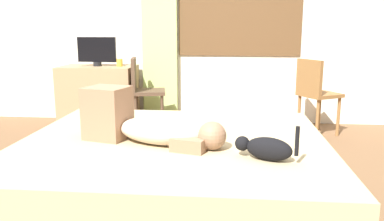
# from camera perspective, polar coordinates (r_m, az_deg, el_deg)

# --- Properties ---
(ground_plane) EXTENTS (16.00, 16.00, 0.00)m
(ground_plane) POSITION_cam_1_polar(r_m,az_deg,el_deg) (2.85, -2.07, -13.13)
(ground_plane) COLOR brown
(back_wall_with_window) EXTENTS (6.40, 0.14, 2.90)m
(back_wall_with_window) POSITION_cam_1_polar(r_m,az_deg,el_deg) (5.15, 1.84, 14.59)
(back_wall_with_window) COLOR silver
(back_wall_with_window) RESTS_ON ground
(bed) EXTENTS (2.04, 1.85, 0.49)m
(bed) POSITION_cam_1_polar(r_m,az_deg,el_deg) (2.70, -2.55, -9.10)
(bed) COLOR #997A56
(bed) RESTS_ON ground
(person_lying) EXTENTS (0.94, 0.47, 0.34)m
(person_lying) POSITION_cam_1_polar(r_m,az_deg,el_deg) (2.53, -6.55, -2.04)
(person_lying) COLOR #CCB299
(person_lying) RESTS_ON bed
(cat) EXTENTS (0.34, 0.20, 0.21)m
(cat) POSITION_cam_1_polar(r_m,az_deg,el_deg) (2.23, 10.51, -5.32)
(cat) COLOR black
(cat) RESTS_ON bed
(desk) EXTENTS (0.90, 0.56, 0.74)m
(desk) POSITION_cam_1_polar(r_m,az_deg,el_deg) (5.08, -13.17, 2.06)
(desk) COLOR #997A56
(desk) RESTS_ON ground
(tv_monitor) EXTENTS (0.48, 0.10, 0.35)m
(tv_monitor) POSITION_cam_1_polar(r_m,az_deg,el_deg) (5.01, -13.48, 8.28)
(tv_monitor) COLOR black
(tv_monitor) RESTS_ON desk
(cup) EXTENTS (0.07, 0.07, 0.09)m
(cup) POSITION_cam_1_polar(r_m,az_deg,el_deg) (4.93, -10.33, 6.77)
(cup) COLOR gold
(cup) RESTS_ON desk
(chair_by_desk) EXTENTS (0.44, 0.44, 0.86)m
(chair_by_desk) POSITION_cam_1_polar(r_m,az_deg,el_deg) (4.71, -7.08, 3.25)
(chair_by_desk) COLOR #4C3828
(chair_by_desk) RESTS_ON ground
(chair_spare) EXTENTS (0.52, 0.52, 0.86)m
(chair_spare) POSITION_cam_1_polar(r_m,az_deg,el_deg) (4.67, 17.23, 2.72)
(chair_spare) COLOR brown
(chair_spare) RESTS_ON ground
(curtain_left) EXTENTS (0.44, 0.06, 2.50)m
(curtain_left) POSITION_cam_1_polar(r_m,az_deg,el_deg) (5.10, -4.69, 12.28)
(curtain_left) COLOR #ADCC75
(curtain_left) RESTS_ON ground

